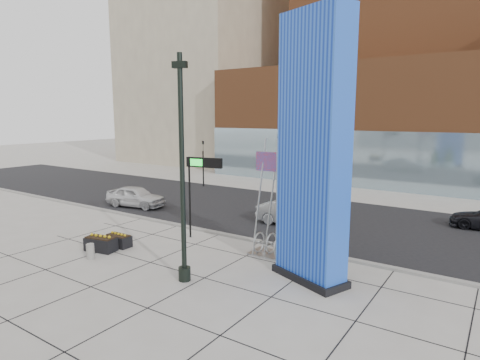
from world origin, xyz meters
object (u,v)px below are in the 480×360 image
Objects in this scene: overhead_street_sign at (200,170)px; car_silver_mid at (294,214)px; public_art_sculpture at (276,226)px; blue_pylon at (313,155)px; lamp_post at (183,192)px; concrete_bollard at (90,251)px; car_white_west at (136,197)px.

car_silver_mid is at bearing 51.86° from overhead_street_sign.
public_art_sculpture is 5.27m from car_silver_mid.
lamp_post is at bearing -123.06° from blue_pylon.
car_silver_mid is (5.12, 9.91, 0.38)m from concrete_bollard.
car_white_west is (-15.25, 4.85, -4.12)m from blue_pylon.
lamp_post reaches higher than public_art_sculpture.
concrete_bollard is 0.16× the size of overhead_street_sign.
car_silver_mid is at bearing 89.60° from lamp_post.
concrete_bollard is 11.16m from car_silver_mid.
public_art_sculpture is at bearing -162.92° from car_silver_mid.
overhead_street_sign is at bearing 150.25° from car_silver_mid.
blue_pylon is 8.70m from car_silver_mid.
lamp_post reaches higher than car_white_west.
car_silver_mid is at bearing 62.66° from concrete_bollard.
blue_pylon is at bearing -117.72° from car_white_west.
blue_pylon is at bearing -32.86° from public_art_sculpture.
car_white_west is 11.47m from car_silver_mid.
blue_pylon is 14.67× the size of concrete_bollard.
car_white_west reaches higher than concrete_bollard.
car_white_west is (-8.49, 3.23, -2.91)m from overhead_street_sign.
overhead_street_sign is at bearing 122.33° from lamp_post.
car_silver_mid is at bearing 142.67° from blue_pylon.
concrete_bollard is (-5.06, -0.55, -3.14)m from lamp_post.
public_art_sculpture reaches higher than concrete_bollard.
public_art_sculpture is at bearing 168.20° from blue_pylon.
lamp_post is 5.09m from public_art_sculpture.
car_silver_mid is (2.85, 4.97, -2.90)m from overhead_street_sign.
public_art_sculpture is 4.91m from overhead_street_sign.
overhead_street_sign reaches higher than car_white_west.
blue_pylon reaches higher than concrete_bollard.
lamp_post is 1.59× the size of public_art_sculpture.
public_art_sculpture is (-2.38, 1.59, -3.44)m from blue_pylon.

